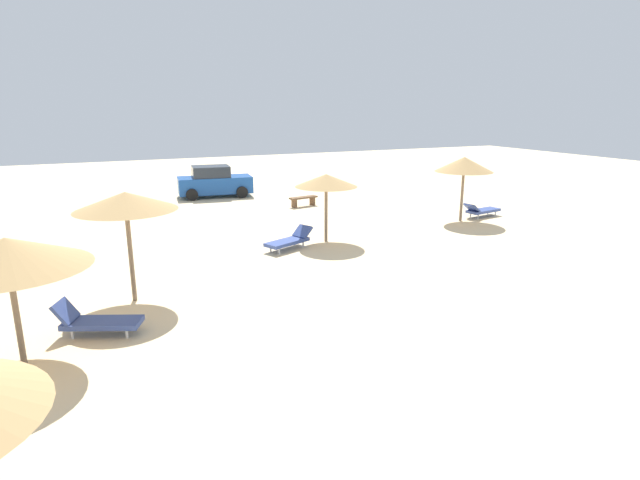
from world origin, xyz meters
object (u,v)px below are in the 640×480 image
lounger_0 (96,321)px  parked_car (214,182)px  parasol_1 (326,181)px  parasol_3 (464,165)px  parasol_4 (7,253)px  lounger_1 (290,240)px  parasol_0 (125,202)px  lounger_3 (481,210)px  bench_0 (303,200)px

lounger_0 → parked_car: 17.89m
parasol_1 → parasol_3: (6.93, 0.67, 0.20)m
parasol_4 → lounger_1: bearing=35.8°
parasol_0 → lounger_3: bearing=15.6°
parasol_3 → parasol_0: bearing=-163.9°
parasol_1 → parasol_4: (-9.58, -6.16, 0.02)m
parasol_4 → lounger_1: size_ratio=1.53×
lounger_0 → parked_car: (6.63, 16.61, 0.50)m
lounger_0 → parasol_1: bearing=32.7°
lounger_0 → lounger_3: 17.65m
parasol_1 → lounger_3: size_ratio=1.29×
parasol_3 → lounger_1: (-8.56, -1.09, -2.18)m
lounger_0 → lounger_3: size_ratio=0.99×
parasol_1 → parasol_3: size_ratio=0.90×
lounger_1 → parasol_0: bearing=-151.9°
lounger_1 → lounger_0: bearing=-143.6°
bench_0 → parked_car: (-3.44, 4.65, 0.48)m
bench_0 → parked_car: parked_car is taller
parasol_0 → bench_0: 13.78m
parasol_1 → bench_0: size_ratio=1.65×
lounger_0 → parasol_0: bearing=62.2°
parasol_3 → lounger_1: bearing=-172.7°
lounger_3 → bench_0: lounger_3 is taller
parasol_4 → parasol_1: bearing=32.7°
lounger_3 → parked_car: size_ratio=0.47×
parasol_0 → bench_0: bearing=48.0°
parasol_0 → lounger_1: (5.58, 2.98, -2.34)m
parasol_3 → lounger_3: (1.41, 0.27, -2.19)m
parasol_1 → lounger_3: 8.62m
lounger_0 → bench_0: lounger_0 is taller
lounger_1 → parked_car: parked_car is taller
parasol_3 → bench_0: (-5.04, 6.02, -2.15)m
lounger_0 → parked_car: parked_car is taller
parasol_3 → parked_car: (-8.48, 10.67, -1.68)m
lounger_3 → bench_0: size_ratio=1.27×
parasol_0 → parasol_4: bearing=-130.7°
lounger_1 → parked_car: size_ratio=0.48×
lounger_3 → parasol_4: bearing=-158.4°
parasol_0 → parasol_3: (14.14, 4.08, -0.16)m
lounger_3 → bench_0: 8.64m
parasol_0 → parasol_1: 7.98m
parasol_3 → parasol_4: 17.86m
parasol_3 → parked_car: parasol_3 is taller
parasol_0 → lounger_3: (15.54, 4.34, -2.34)m
lounger_3 → parked_car: bearing=133.5°
parasol_3 → parasol_1: bearing=-174.4°
parasol_0 → lounger_0: parasol_0 is taller
parasol_3 → parasol_4: bearing=-157.5°
parasol_4 → parked_car: (8.02, 17.50, -1.50)m
parasol_1 → parasol_4: bearing=-147.3°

